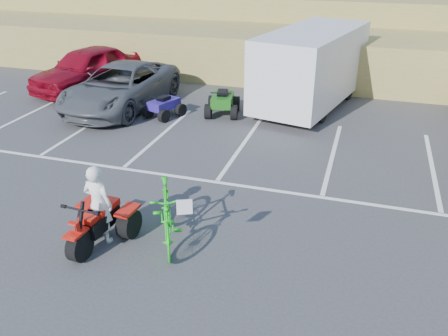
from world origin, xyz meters
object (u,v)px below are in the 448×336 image
(grey_pickup, at_px, (121,87))
(red_car, at_px, (87,68))
(cargo_trailer, at_px, (312,66))
(green_dirt_bike, at_px, (167,214))
(red_trike_atv, at_px, (99,243))
(rider, at_px, (98,204))
(quad_atv_green, at_px, (223,114))
(quad_atv_blue, at_px, (165,117))

(grey_pickup, relative_size, red_car, 1.11)
(grey_pickup, bearing_deg, cargo_trailer, 20.63)
(grey_pickup, distance_m, red_car, 3.05)
(green_dirt_bike, bearing_deg, red_car, 104.15)
(red_trike_atv, relative_size, grey_pickup, 0.29)
(red_trike_atv, height_order, grey_pickup, grey_pickup)
(rider, distance_m, grey_pickup, 8.82)
(red_trike_atv, xyz_separation_m, quad_atv_green, (0.03, 8.41, 0.00))
(green_dirt_bike, height_order, red_car, red_car)
(red_car, bearing_deg, quad_atv_blue, -12.76)
(red_trike_atv, bearing_deg, grey_pickup, 119.00)
(green_dirt_bike, bearing_deg, grey_pickup, 99.03)
(red_car, bearing_deg, red_trike_atv, -42.94)
(rider, xyz_separation_m, green_dirt_bike, (1.33, 0.36, -0.21))
(green_dirt_bike, xyz_separation_m, grey_pickup, (-5.14, 7.59, 0.14))
(rider, distance_m, red_car, 11.57)
(red_trike_atv, xyz_separation_m, rider, (0.01, 0.15, 0.85))
(red_trike_atv, height_order, cargo_trailer, cargo_trailer)
(cargo_trailer, xyz_separation_m, quad_atv_blue, (-4.69, -2.76, -1.51))
(rider, bearing_deg, red_car, -53.15)
(quad_atv_green, bearing_deg, quad_atv_blue, -167.01)
(quad_atv_blue, height_order, quad_atv_green, quad_atv_green)
(green_dirt_bike, distance_m, quad_atv_blue, 7.77)
(rider, distance_m, quad_atv_green, 8.31)
(quad_atv_blue, bearing_deg, rider, -55.82)
(green_dirt_bike, bearing_deg, quad_atv_blue, 89.24)
(green_dirt_bike, height_order, quad_atv_blue, green_dirt_bike)
(green_dirt_bike, bearing_deg, quad_atv_green, 74.30)
(cargo_trailer, bearing_deg, quad_atv_blue, -136.54)
(cargo_trailer, bearing_deg, red_trike_atv, -92.40)
(red_car, relative_size, quad_atv_blue, 3.97)
(red_trike_atv, bearing_deg, cargo_trailer, 78.50)
(quad_atv_green, bearing_deg, grey_pickup, 173.41)
(green_dirt_bike, distance_m, quad_atv_green, 8.04)
(red_trike_atv, relative_size, rider, 0.97)
(green_dirt_bike, relative_size, cargo_trailer, 0.34)
(grey_pickup, distance_m, quad_atv_green, 3.93)
(rider, bearing_deg, green_dirt_bike, -160.91)
(rider, height_order, red_car, red_car)
(red_trike_atv, height_order, quad_atv_green, red_trike_atv)
(quad_atv_blue, bearing_deg, cargo_trailer, 50.60)
(grey_pickup, height_order, quad_atv_blue, grey_pickup)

